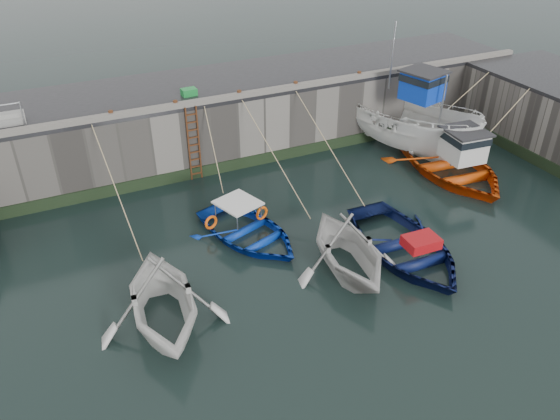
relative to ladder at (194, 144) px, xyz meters
name	(u,v)px	position (x,y,z in m)	size (l,w,h in m)	color
ground	(364,309)	(2.00, -9.91, -1.59)	(120.00, 120.00, 0.00)	black
quay_back	(219,116)	(2.00, 2.59, -0.09)	(30.00, 5.00, 3.00)	slate
road_back	(217,83)	(2.00, 2.59, 1.49)	(30.00, 5.00, 0.16)	black
kerb_back	(236,96)	(2.00, 0.24, 1.67)	(30.00, 0.30, 0.20)	slate
algae_back	(240,164)	(2.00, 0.05, -1.34)	(30.00, 0.08, 0.50)	black
ladder	(194,144)	(0.00, 0.00, 0.00)	(0.51, 0.08, 3.20)	#3F1E0F
boat_near_white	(165,322)	(-3.52, -7.93, -1.59)	(3.96, 4.59, 2.42)	silver
boat_near_white_rope	(127,230)	(-3.52, -2.67, -1.59)	(0.04, 6.10, 3.10)	tan
boat_near_blue	(248,237)	(0.30, -4.97, -1.59)	(3.23, 4.53, 0.94)	#0B34AB
boat_near_blue_rope	(213,190)	(0.30, -1.19, -1.59)	(0.04, 3.65, 3.10)	tan
boat_near_blacktrim	(346,269)	(2.50, -8.04, -1.59)	(3.77, 4.37, 2.30)	silver
boat_near_blacktrim_rope	(278,195)	(2.50, -2.73, -1.59)	(0.04, 6.20, 3.10)	tan
boat_near_navy	(403,253)	(4.73, -8.12, -1.59)	(3.86, 5.41, 1.12)	#0B1545
boat_near_navy_rope	(326,184)	(4.73, -2.77, -1.59)	(0.04, 6.27, 3.10)	tan
boat_far_white	(406,124)	(9.65, -1.37, -0.36)	(4.86, 8.15, 5.96)	white
boat_far_orange	(451,164)	(10.02, -4.19, -1.18)	(5.02, 6.66, 4.30)	#D6470B
fish_crate	(189,92)	(0.38, 1.40, 1.71)	(0.62, 0.43, 0.29)	#188634
railing	(2,120)	(-6.75, 1.33, 1.77)	(1.60, 1.05, 1.00)	#A5A8AD
bollard_a	(111,114)	(-3.00, 0.34, 1.71)	(0.18, 0.18, 0.28)	#3F1E0F
bollard_b	(175,104)	(-0.50, 0.34, 1.71)	(0.18, 0.18, 0.28)	#3F1E0F
bollard_c	(239,94)	(2.20, 0.34, 1.71)	(0.18, 0.18, 0.28)	#3F1E0F
bollard_d	(296,85)	(4.80, 0.34, 1.71)	(0.18, 0.18, 0.28)	#3F1E0F
bollard_e	(359,74)	(8.00, 0.34, 1.71)	(0.18, 0.18, 0.28)	#3F1E0F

